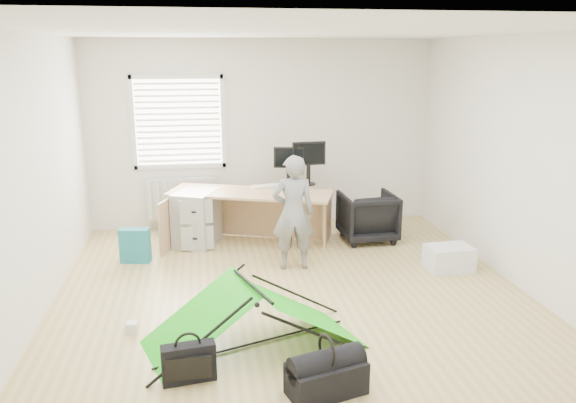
{
  "coord_description": "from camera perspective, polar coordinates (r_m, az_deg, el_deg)",
  "views": [
    {
      "loc": [
        -0.92,
        -5.37,
        2.51
      ],
      "look_at": [
        0.0,
        0.4,
        0.95
      ],
      "focal_mm": 35.0,
      "sensor_mm": 36.0,
      "label": 1
    }
  ],
  "objects": [
    {
      "name": "ground",
      "position": [
        6.0,
        0.61,
        -9.78
      ],
      "size": [
        5.5,
        5.5,
        0.0
      ],
      "primitive_type": "plane",
      "color": "tan",
      "rests_on": "ground"
    },
    {
      "name": "back_wall",
      "position": [
        8.26,
        -2.59,
        6.85
      ],
      "size": [
        5.0,
        0.02,
        2.7
      ],
      "primitive_type": "cube",
      "color": "silver",
      "rests_on": "ground"
    },
    {
      "name": "window",
      "position": [
        8.14,
        -11.07,
        7.9
      ],
      "size": [
        1.2,
        0.06,
        1.2
      ],
      "primitive_type": "cube",
      "color": "silver",
      "rests_on": "back_wall"
    },
    {
      "name": "radiator",
      "position": [
        8.31,
        -10.7,
        0.32
      ],
      "size": [
        1.0,
        0.12,
        0.6
      ],
      "primitive_type": "cube",
      "color": "silver",
      "rests_on": "back_wall"
    },
    {
      "name": "desk",
      "position": [
        7.49,
        -3.84,
        -1.73
      ],
      "size": [
        2.25,
        1.38,
        0.73
      ],
      "primitive_type": "cube",
      "rotation": [
        0.0,
        0.0,
        -0.35
      ],
      "color": "tan",
      "rests_on": "ground"
    },
    {
      "name": "filing_cabinet",
      "position": [
        7.59,
        -9.26,
        -1.65
      ],
      "size": [
        0.69,
        0.77,
        0.73
      ],
      "primitive_type": "cube",
      "rotation": [
        0.0,
        0.0,
        -0.42
      ],
      "color": "#A4A8AA",
      "rests_on": "ground"
    },
    {
      "name": "monitor_left",
      "position": [
        7.7,
        0.06,
        3.08
      ],
      "size": [
        0.42,
        0.18,
        0.39
      ],
      "primitive_type": "cube",
      "rotation": [
        0.0,
        0.0,
        -0.23
      ],
      "color": "black",
      "rests_on": "desk"
    },
    {
      "name": "monitor_right",
      "position": [
        7.74,
        2.09,
        3.32
      ],
      "size": [
        0.47,
        0.13,
        0.44
      ],
      "primitive_type": "cube",
      "rotation": [
        0.0,
        0.0,
        0.07
      ],
      "color": "black",
      "rests_on": "desk"
    },
    {
      "name": "keyboard",
      "position": [
        7.67,
        -1.94,
        1.6
      ],
      "size": [
        0.5,
        0.26,
        0.02
      ],
      "primitive_type": "cube",
      "rotation": [
        0.0,
        0.0,
        0.2
      ],
      "color": "beige",
      "rests_on": "desk"
    },
    {
      "name": "thermos",
      "position": [
        7.75,
        0.64,
        2.5
      ],
      "size": [
        0.08,
        0.08,
        0.22
      ],
      "primitive_type": "cylinder",
      "rotation": [
        0.0,
        0.0,
        0.41
      ],
      "color": "#BE6A6B",
      "rests_on": "desk"
    },
    {
      "name": "office_chair",
      "position": [
        7.75,
        8.08,
        -1.52
      ],
      "size": [
        0.73,
        0.75,
        0.67
      ],
      "primitive_type": "imported",
      "rotation": [
        0.0,
        0.0,
        3.17
      ],
      "color": "black",
      "rests_on": "ground"
    },
    {
      "name": "person",
      "position": [
        6.57,
        0.53,
        -1.16
      ],
      "size": [
        0.51,
        0.35,
        1.38
      ],
      "primitive_type": "imported",
      "rotation": [
        0.0,
        0.0,
        3.11
      ],
      "color": "slate",
      "rests_on": "ground"
    },
    {
      "name": "kite",
      "position": [
        5.01,
        -3.58,
        -11.51
      ],
      "size": [
        1.98,
        1.34,
        0.56
      ],
      "primitive_type": null,
      "rotation": [
        0.0,
        0.0,
        0.32
      ],
      "color": "#17B811",
      "rests_on": "ground"
    },
    {
      "name": "storage_crate",
      "position": [
        6.95,
        16.03,
        -5.55
      ],
      "size": [
        0.54,
        0.39,
        0.29
      ],
      "primitive_type": "cube",
      "rotation": [
        0.0,
        0.0,
        0.05
      ],
      "color": "silver",
      "rests_on": "ground"
    },
    {
      "name": "tote_bag",
      "position": [
        7.16,
        -15.26,
        -4.33
      ],
      "size": [
        0.38,
        0.21,
        0.43
      ],
      "primitive_type": "cube",
      "rotation": [
        0.0,
        0.0,
        -0.17
      ],
      "color": "#1C707D",
      "rests_on": "ground"
    },
    {
      "name": "laptop_bag",
      "position": [
        4.63,
        -10.05,
        -15.84
      ],
      "size": [
        0.43,
        0.18,
        0.31
      ],
      "primitive_type": "cube",
      "rotation": [
        0.0,
        0.0,
        0.14
      ],
      "color": "black",
      "rests_on": "ground"
    },
    {
      "name": "white_box",
      "position": [
        5.5,
        -15.55,
        -12.21
      ],
      "size": [
        0.11,
        0.11,
        0.1
      ],
      "primitive_type": "cube",
      "rotation": [
        0.0,
        0.0,
        -0.09
      ],
      "color": "silver",
      "rests_on": "ground"
    },
    {
      "name": "duffel_bag",
      "position": [
        4.45,
        3.92,
        -17.49
      ],
      "size": [
        0.64,
        0.44,
        0.25
      ],
      "primitive_type": "cube",
      "rotation": [
        0.0,
        0.0,
        0.27
      ],
      "color": "black",
      "rests_on": "ground"
    }
  ]
}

